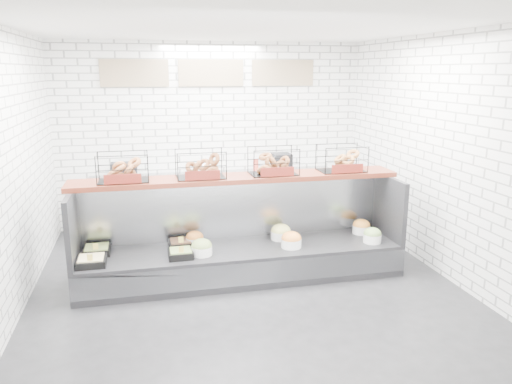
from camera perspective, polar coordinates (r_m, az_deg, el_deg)
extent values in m
plane|color=black|center=(6.14, -1.08, -10.73)|extent=(5.50, 5.50, 0.00)
cube|color=white|center=(8.36, -5.03, 6.54)|extent=(5.00, 0.02, 3.00)
cube|color=white|center=(5.73, -26.44, 1.81)|extent=(0.02, 5.50, 3.00)
cube|color=white|center=(6.65, 20.49, 3.86)|extent=(0.02, 5.50, 3.00)
cube|color=white|center=(5.60, -1.23, 18.42)|extent=(5.00, 5.50, 0.02)
cube|color=tan|center=(8.19, -13.72, 13.07)|extent=(1.05, 0.03, 0.42)
cube|color=tan|center=(8.27, -5.15, 13.40)|extent=(1.05, 0.03, 0.42)
cube|color=tan|center=(8.52, 3.10, 13.45)|extent=(1.05, 0.03, 0.42)
cube|color=black|center=(6.33, -1.65, -7.98)|extent=(4.00, 0.90, 0.40)
cube|color=#93969B|center=(5.93, -0.82, -9.32)|extent=(4.00, 0.03, 0.28)
cube|color=#93969B|center=(6.52, -2.40, -1.77)|extent=(4.00, 0.08, 0.80)
cube|color=black|center=(6.08, -20.25, -3.78)|extent=(0.06, 0.90, 0.80)
cube|color=black|center=(6.78, 14.87, -1.61)|extent=(0.06, 0.90, 0.80)
cube|color=black|center=(5.98, -18.30, -7.56)|extent=(0.32, 0.32, 0.08)
cube|color=#DEC888|center=(5.97, -18.32, -7.25)|extent=(0.27, 0.27, 0.04)
cube|color=#E4C74F|center=(5.85, -18.46, -7.13)|extent=(0.06, 0.01, 0.08)
cube|color=black|center=(6.31, -17.72, -6.40)|extent=(0.31, 0.31, 0.08)
cube|color=#8A9B4F|center=(6.30, -17.74, -6.10)|extent=(0.27, 0.27, 0.04)
cube|color=#E4C74F|center=(6.18, -17.86, -5.96)|extent=(0.06, 0.01, 0.08)
cube|color=black|center=(5.98, -8.59, -7.02)|extent=(0.29, 0.29, 0.08)
cube|color=#7C984D|center=(5.96, -8.61, -6.70)|extent=(0.24, 0.24, 0.04)
cube|color=#E4C74F|center=(5.85, -8.55, -6.54)|extent=(0.06, 0.01, 0.08)
cube|color=black|center=(6.30, -8.61, -5.91)|extent=(0.29, 0.29, 0.08)
cube|color=brown|center=(6.29, -8.62, -5.61)|extent=(0.24, 0.24, 0.04)
cube|color=#E4C74F|center=(6.18, -8.57, -5.43)|extent=(0.06, 0.01, 0.08)
cylinder|color=white|center=(6.01, -6.22, -6.66)|extent=(0.25, 0.25, 0.11)
ellipsoid|color=olive|center=(5.99, -6.24, -6.12)|extent=(0.24, 0.24, 0.17)
cylinder|color=white|center=(6.32, -7.00, -5.64)|extent=(0.22, 0.22, 0.11)
ellipsoid|color=#C8712A|center=(6.30, -7.02, -5.12)|extent=(0.22, 0.22, 0.15)
cylinder|color=white|center=(6.24, 4.05, -5.83)|extent=(0.25, 0.25, 0.11)
ellipsoid|color=orange|center=(6.22, 4.06, -5.31)|extent=(0.25, 0.25, 0.17)
cylinder|color=white|center=(6.53, 2.85, -4.93)|extent=(0.26, 0.26, 0.11)
ellipsoid|color=#E8E376|center=(6.51, 2.86, -4.43)|extent=(0.25, 0.25, 0.18)
cylinder|color=white|center=(6.57, 13.13, -5.16)|extent=(0.23, 0.23, 0.11)
ellipsoid|color=#73974D|center=(6.55, 13.16, -4.66)|extent=(0.23, 0.23, 0.16)
cylinder|color=white|center=(6.89, 11.93, -4.20)|extent=(0.23, 0.23, 0.11)
ellipsoid|color=orange|center=(6.87, 11.95, -3.72)|extent=(0.23, 0.23, 0.16)
cube|color=#4A190F|center=(6.24, -2.12, 1.59)|extent=(4.10, 0.50, 0.06)
cube|color=black|center=(6.10, -14.99, 2.76)|extent=(0.60, 0.38, 0.34)
cube|color=maroon|center=(5.92, -14.99, 1.45)|extent=(0.42, 0.02, 0.11)
cube|color=black|center=(6.13, -6.37, 3.20)|extent=(0.60, 0.38, 0.34)
cube|color=maroon|center=(5.95, -6.11, 1.91)|extent=(0.42, 0.02, 0.11)
cube|color=black|center=(6.30, 1.99, 3.56)|extent=(0.60, 0.38, 0.34)
cube|color=maroon|center=(6.13, 2.47, 2.32)|extent=(0.42, 0.02, 0.11)
cube|color=black|center=(6.59, 9.76, 3.83)|extent=(0.60, 0.38, 0.34)
cube|color=maroon|center=(6.43, 10.41, 2.64)|extent=(0.42, 0.02, 0.11)
cube|color=#93969B|center=(8.25, -4.57, -0.99)|extent=(4.00, 0.60, 0.90)
cube|color=black|center=(8.04, -14.84, 2.38)|extent=(0.40, 0.30, 0.24)
cube|color=silver|center=(8.08, -6.52, 2.58)|extent=(0.35, 0.28, 0.18)
cylinder|color=#BB3E2E|center=(8.22, -0.03, 3.00)|extent=(0.09, 0.09, 0.22)
cube|color=black|center=(8.30, 2.94, 3.37)|extent=(0.30, 0.30, 0.30)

